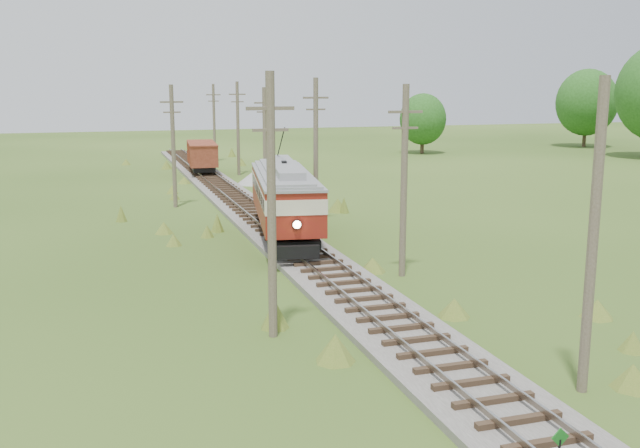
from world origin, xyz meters
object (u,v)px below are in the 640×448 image
object	(u,v)px
switch_marker	(560,446)
streetcar	(284,194)
gravel_pile	(257,178)
gondola	(202,155)

from	to	relation	value
switch_marker	streetcar	bearing A→B (deg)	89.54
switch_marker	streetcar	size ratio (longest dim) A/B	0.08
switch_marker	gravel_pile	distance (m)	48.70
switch_marker	gondola	bearing A→B (deg)	89.80
gondola	gravel_pile	size ratio (longest dim) A/B	2.29
streetcar	gondola	world-z (taller)	streetcar
gravel_pile	switch_marker	bearing A→B (deg)	-94.51
switch_marker	gravel_pile	xyz separation A→B (m)	(3.83, 48.55, -0.07)
gondola	gravel_pile	xyz separation A→B (m)	(3.63, -7.73, -1.41)
streetcar	gravel_pile	world-z (taller)	streetcar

